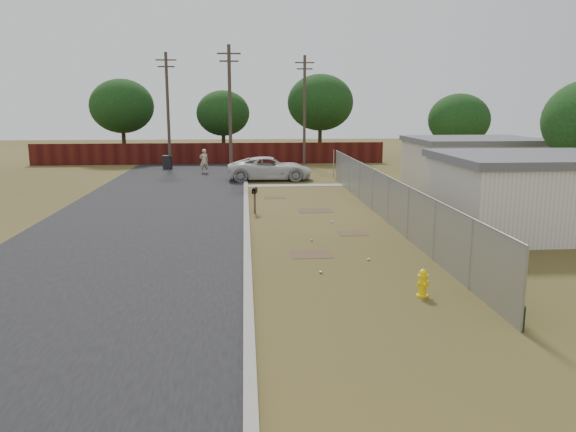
{
  "coord_description": "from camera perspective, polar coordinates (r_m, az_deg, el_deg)",
  "views": [
    {
      "loc": [
        -3.04,
        -23.41,
        5.03
      ],
      "look_at": [
        -1.52,
        -3.74,
        1.1
      ],
      "focal_mm": 35.0,
      "sensor_mm": 36.0,
      "label": 1
    }
  ],
  "objects": [
    {
      "name": "horizon_trees",
      "position": [
        47.13,
        0.31,
        10.79
      ],
      "size": [
        33.32,
        31.94,
        7.78
      ],
      "color": "#322616",
      "rests_on": "ground"
    },
    {
      "name": "fire_hydrant",
      "position": [
        15.42,
        13.54,
        -6.66
      ],
      "size": [
        0.4,
        0.4,
        0.79
      ],
      "color": "yellow",
      "rests_on": "ground"
    },
    {
      "name": "scattered_litter",
      "position": [
        20.25,
        4.56,
        -3.04
      ],
      "size": [
        1.87,
        7.45,
        0.07
      ],
      "color": "silver",
      "rests_on": "ground"
    },
    {
      "name": "privacy_fence",
      "position": [
        48.68,
        -7.93,
        6.3
      ],
      "size": [
        30.0,
        0.12,
        1.8
      ],
      "primitive_type": "cube",
      "color": "#46140F",
      "rests_on": "ground"
    },
    {
      "name": "pickup_truck",
      "position": [
        37.95,
        -1.85,
        4.85
      ],
      "size": [
        5.72,
        2.71,
        1.58
      ],
      "primitive_type": "imported",
      "rotation": [
        0.0,
        0.0,
        1.59
      ],
      "color": "silver",
      "rests_on": "ground"
    },
    {
      "name": "chainlink_fence",
      "position": [
        25.55,
        9.6,
        1.58
      ],
      "size": [
        0.1,
        27.06,
        2.02
      ],
      "color": "gray",
      "rests_on": "ground"
    },
    {
      "name": "utility_poles",
      "position": [
        44.08,
        -5.32,
        10.79
      ],
      "size": [
        12.6,
        8.24,
        9.0
      ],
      "color": "#45372E",
      "rests_on": "ground"
    },
    {
      "name": "pedestrian",
      "position": [
        42.43,
        -8.53,
        5.56
      ],
      "size": [
        0.74,
        0.59,
        1.79
      ],
      "primitive_type": "imported",
      "rotation": [
        0.0,
        0.0,
        3.41
      ],
      "color": "#C0AB8D",
      "rests_on": "ground"
    },
    {
      "name": "houses",
      "position": [
        29.65,
        21.12,
        3.79
      ],
      "size": [
        9.3,
        17.24,
        3.1
      ],
      "color": "silver",
      "rests_on": "ground"
    },
    {
      "name": "mailbox",
      "position": [
        26.3,
        -3.41,
        2.37
      ],
      "size": [
        0.29,
        0.54,
        1.23
      ],
      "color": "brown",
      "rests_on": "ground"
    },
    {
      "name": "trash_bin",
      "position": [
        45.6,
        -12.14,
        5.38
      ],
      "size": [
        0.76,
        0.83,
        1.06
      ],
      "color": "black",
      "rests_on": "ground"
    },
    {
      "name": "ground",
      "position": [
        24.14,
        2.91,
        -0.77
      ],
      "size": [
        120.0,
        120.0,
        0.0
      ],
      "primitive_type": "plane",
      "color": "brown",
      "rests_on": "ground"
    },
    {
      "name": "street",
      "position": [
        32.08,
        -11.02,
        2.07
      ],
      "size": [
        15.1,
        60.0,
        0.12
      ],
      "color": "black",
      "rests_on": "ground"
    }
  ]
}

